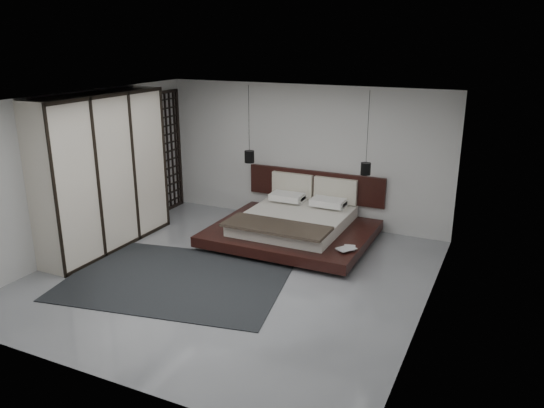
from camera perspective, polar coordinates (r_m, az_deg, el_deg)
The scene contains 14 objects.
floor at distance 8.66m, azimuth -4.26°, elevation -7.64°, with size 6.00×6.00×0.00m, color #919499.
ceiling at distance 7.89m, azimuth -4.72°, elevation 11.10°, with size 6.00×6.00×0.00m, color white.
wall_back at distance 10.79m, azimuth 3.43°, elevation 5.33°, with size 6.00×6.00×0.00m, color silver.
wall_front at distance 5.91m, azimuth -19.06°, elevation -6.17°, with size 6.00×6.00×0.00m, color silver.
wall_left at distance 9.96m, azimuth -19.70°, elevation 3.28°, with size 6.00×6.00×0.00m, color silver.
wall_right at distance 7.23m, azimuth 16.70°, elevation -1.61°, with size 6.00×6.00×0.00m, color silver.
lattice_screen at distance 11.76m, azimuth -11.14°, elevation 5.55°, with size 0.05×0.90×2.60m, color black.
bed at distance 10.02m, azimuth 2.43°, elevation -2.21°, with size 2.89×2.44×1.10m.
book_lower at distance 9.06m, azimuth 7.72°, elevation -4.66°, with size 0.19×0.26×0.02m, color #99724C.
book_upper at distance 9.02m, azimuth 7.54°, elevation -4.57°, with size 0.22×0.31×0.02m, color #99724C.
pendant_left at distance 10.60m, azimuth -2.45°, elevation 5.13°, with size 0.20×0.20×1.52m.
pendant_right at distance 9.76m, azimuth 10.04°, elevation 3.78°, with size 0.18×0.18×1.52m.
wardrobe at distance 9.87m, azimuth -17.78°, elevation 3.27°, with size 0.66×2.82×2.77m.
rug at distance 8.63m, azimuth -10.24°, elevation -7.94°, with size 3.40×2.43×0.01m, color black.
Camera 1 is at (3.91, -6.79, 3.68)m, focal length 35.00 mm.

